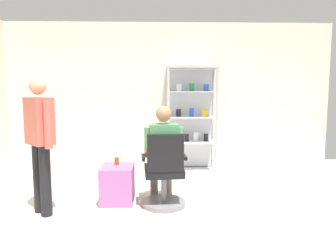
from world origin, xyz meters
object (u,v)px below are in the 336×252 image
seated_shopkeeper (163,150)px  display_cabinet_main (191,119)px  storage_crate (118,184)px  standing_customer (40,137)px  office_chair (164,177)px  tea_glass (117,161)px

seated_shopkeeper → display_cabinet_main: bearing=71.9°
seated_shopkeeper → storage_crate: seated_shopkeeper is taller
display_cabinet_main → standing_customer: bearing=-135.3°
office_chair → storage_crate: 0.67m
office_chair → storage_crate: size_ratio=1.98×
seated_shopkeeper → tea_glass: 0.65m
office_chair → standing_customer: standing_customer is taller
office_chair → storage_crate: bearing=160.8°
office_chair → standing_customer: (-1.46, -0.16, 0.54)m
display_cabinet_main → seated_shopkeeper: (-0.53, -1.63, -0.25)m
tea_glass → storage_crate: bearing=-76.6°
office_chair → seated_shopkeeper: seated_shopkeeper is taller
office_chair → seated_shopkeeper: 0.36m
storage_crate → standing_customer: size_ratio=0.30×
storage_crate → standing_customer: bearing=-155.9°
display_cabinet_main → tea_glass: size_ratio=17.69×
display_cabinet_main → seated_shopkeeper: bearing=-108.1°
standing_customer → office_chair: bearing=6.4°
display_cabinet_main → office_chair: 1.95m
office_chair → storage_crate: (-0.62, 0.21, -0.15)m
storage_crate → tea_glass: 0.30m
office_chair → standing_customer: 1.57m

